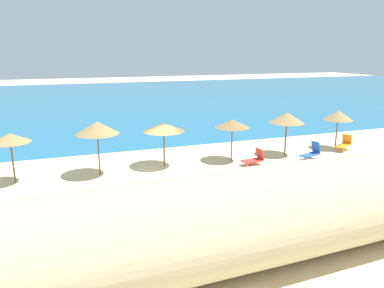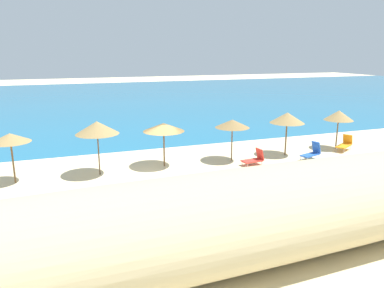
{
  "view_description": "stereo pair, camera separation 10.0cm",
  "coord_description": "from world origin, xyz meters",
  "px_view_note": "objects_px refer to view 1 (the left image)",
  "views": [
    {
      "loc": [
        -4.92,
        -18.53,
        6.55
      ],
      "look_at": [
        2.13,
        0.85,
        1.34
      ],
      "focal_mm": 34.22,
      "sensor_mm": 36.0,
      "label": 1
    },
    {
      "loc": [
        -4.82,
        -18.56,
        6.55
      ],
      "look_at": [
        2.13,
        0.85,
        1.34
      ],
      "focal_mm": 34.22,
      "sensor_mm": 36.0,
      "label": 2
    }
  ],
  "objects_px": {
    "beach_umbrella_5": "(287,118)",
    "beach_umbrella_6": "(338,115)",
    "beach_umbrella_3": "(164,127)",
    "lounge_chair_0": "(312,152)",
    "lounge_chair_2": "(344,144)",
    "beach_umbrella_1": "(10,138)",
    "cooler_box": "(142,189)",
    "lounge_chair_1": "(254,159)",
    "beach_umbrella_2": "(97,128)",
    "beach_umbrella_4": "(232,124)"
  },
  "relations": [
    {
      "from": "beach_umbrella_5",
      "to": "beach_umbrella_6",
      "type": "bearing_deg",
      "value": 2.49
    },
    {
      "from": "beach_umbrella_3",
      "to": "lounge_chair_0",
      "type": "bearing_deg",
      "value": -11.45
    },
    {
      "from": "beach_umbrella_3",
      "to": "lounge_chair_2",
      "type": "bearing_deg",
      "value": -3.34
    },
    {
      "from": "beach_umbrella_5",
      "to": "lounge_chair_0",
      "type": "distance_m",
      "value": 2.66
    },
    {
      "from": "beach_umbrella_1",
      "to": "cooler_box",
      "type": "relative_size",
      "value": 4.48
    },
    {
      "from": "cooler_box",
      "to": "beach_umbrella_5",
      "type": "bearing_deg",
      "value": 17.93
    },
    {
      "from": "beach_umbrella_6",
      "to": "lounge_chair_2",
      "type": "relative_size",
      "value": 1.63
    },
    {
      "from": "lounge_chair_1",
      "to": "beach_umbrella_1",
      "type": "bearing_deg",
      "value": 77.24
    },
    {
      "from": "beach_umbrella_5",
      "to": "lounge_chair_1",
      "type": "xyz_separation_m",
      "value": [
        -2.98,
        -1.28,
        -2.06
      ]
    },
    {
      "from": "beach_umbrella_3",
      "to": "beach_umbrella_5",
      "type": "xyz_separation_m",
      "value": [
        8.09,
        -0.32,
        0.11
      ]
    },
    {
      "from": "beach_umbrella_1",
      "to": "beach_umbrella_3",
      "type": "bearing_deg",
      "value": 1.16
    },
    {
      "from": "lounge_chair_2",
      "to": "cooler_box",
      "type": "distance_m",
      "value": 14.97
    },
    {
      "from": "beach_umbrella_2",
      "to": "cooler_box",
      "type": "distance_m",
      "value": 4.43
    },
    {
      "from": "beach_umbrella_5",
      "to": "beach_umbrella_6",
      "type": "xyz_separation_m",
      "value": [
        4.24,
        0.18,
        -0.12
      ]
    },
    {
      "from": "lounge_chair_2",
      "to": "cooler_box",
      "type": "height_order",
      "value": "lounge_chair_2"
    },
    {
      "from": "beach_umbrella_1",
      "to": "beach_umbrella_2",
      "type": "relative_size",
      "value": 0.88
    },
    {
      "from": "beach_umbrella_1",
      "to": "beach_umbrella_5",
      "type": "distance_m",
      "value": 16.07
    },
    {
      "from": "beach_umbrella_4",
      "to": "beach_umbrella_5",
      "type": "height_order",
      "value": "beach_umbrella_5"
    },
    {
      "from": "beach_umbrella_3",
      "to": "lounge_chair_2",
      "type": "relative_size",
      "value": 1.57
    },
    {
      "from": "beach_umbrella_4",
      "to": "lounge_chair_0",
      "type": "bearing_deg",
      "value": -17.31
    },
    {
      "from": "beach_umbrella_1",
      "to": "cooler_box",
      "type": "xyz_separation_m",
      "value": [
        5.84,
        -3.46,
        -2.19
      ]
    },
    {
      "from": "cooler_box",
      "to": "lounge_chair_1",
      "type": "bearing_deg",
      "value": 15.64
    },
    {
      "from": "beach_umbrella_6",
      "to": "cooler_box",
      "type": "distance_m",
      "value": 15.04
    },
    {
      "from": "cooler_box",
      "to": "lounge_chair_0",
      "type": "bearing_deg",
      "value": 9.16
    },
    {
      "from": "beach_umbrella_2",
      "to": "lounge_chair_0",
      "type": "height_order",
      "value": "beach_umbrella_2"
    },
    {
      "from": "beach_umbrella_2",
      "to": "beach_umbrella_6",
      "type": "relative_size",
      "value": 1.11
    },
    {
      "from": "beach_umbrella_2",
      "to": "cooler_box",
      "type": "bearing_deg",
      "value": -64.23
    },
    {
      "from": "beach_umbrella_1",
      "to": "beach_umbrella_6",
      "type": "bearing_deg",
      "value": 0.09
    },
    {
      "from": "beach_umbrella_2",
      "to": "beach_umbrella_4",
      "type": "bearing_deg",
      "value": -0.19
    },
    {
      "from": "beach_umbrella_1",
      "to": "lounge_chair_0",
      "type": "bearing_deg",
      "value": -5.59
    },
    {
      "from": "beach_umbrella_4",
      "to": "lounge_chair_2",
      "type": "bearing_deg",
      "value": -2.77
    },
    {
      "from": "lounge_chair_2",
      "to": "lounge_chair_0",
      "type": "bearing_deg",
      "value": 78.73
    },
    {
      "from": "beach_umbrella_6",
      "to": "lounge_chair_0",
      "type": "bearing_deg",
      "value": -152.9
    },
    {
      "from": "lounge_chair_0",
      "to": "beach_umbrella_2",
      "type": "bearing_deg",
      "value": 66.74
    },
    {
      "from": "beach_umbrella_1",
      "to": "lounge_chair_2",
      "type": "relative_size",
      "value": 1.59
    },
    {
      "from": "cooler_box",
      "to": "beach_umbrella_4",
      "type": "bearing_deg",
      "value": 27.45
    },
    {
      "from": "beach_umbrella_2",
      "to": "beach_umbrella_3",
      "type": "relative_size",
      "value": 1.15
    },
    {
      "from": "beach_umbrella_3",
      "to": "beach_umbrella_6",
      "type": "relative_size",
      "value": 0.96
    },
    {
      "from": "beach_umbrella_3",
      "to": "beach_umbrella_6",
      "type": "xyz_separation_m",
      "value": [
        12.33,
        -0.13,
        -0.0
      ]
    },
    {
      "from": "beach_umbrella_2",
      "to": "cooler_box",
      "type": "height_order",
      "value": "beach_umbrella_2"
    },
    {
      "from": "beach_umbrella_2",
      "to": "beach_umbrella_6",
      "type": "bearing_deg",
      "value": 0.61
    },
    {
      "from": "beach_umbrella_5",
      "to": "beach_umbrella_3",
      "type": "bearing_deg",
      "value": 177.77
    },
    {
      "from": "beach_umbrella_6",
      "to": "lounge_chair_2",
      "type": "bearing_deg",
      "value": -70.77
    },
    {
      "from": "beach_umbrella_5",
      "to": "lounge_chair_2",
      "type": "xyz_separation_m",
      "value": [
        4.45,
        -0.42,
        -2.0
      ]
    },
    {
      "from": "lounge_chair_1",
      "to": "lounge_chair_2",
      "type": "bearing_deg",
      "value": -89.85
    },
    {
      "from": "beach_umbrella_3",
      "to": "beach_umbrella_4",
      "type": "relative_size",
      "value": 1.0
    },
    {
      "from": "beach_umbrella_6",
      "to": "beach_umbrella_5",
      "type": "bearing_deg",
      "value": -177.51
    },
    {
      "from": "beach_umbrella_5",
      "to": "cooler_box",
      "type": "height_order",
      "value": "beach_umbrella_5"
    },
    {
      "from": "cooler_box",
      "to": "beach_umbrella_2",
      "type": "bearing_deg",
      "value": 115.77
    },
    {
      "from": "beach_umbrella_4",
      "to": "beach_umbrella_6",
      "type": "height_order",
      "value": "beach_umbrella_6"
    }
  ]
}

